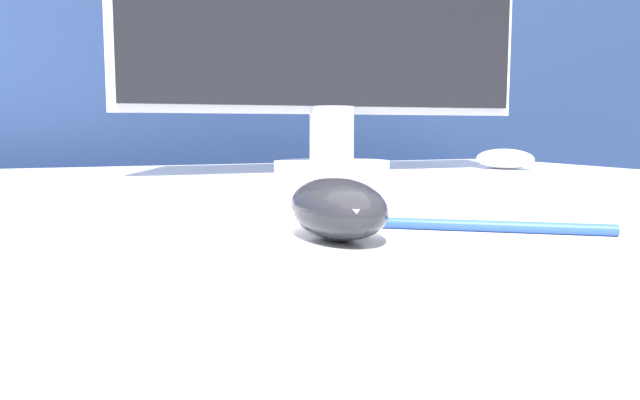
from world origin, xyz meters
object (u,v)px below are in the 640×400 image
keyboard (243,194)px  computer_mouse_far (505,159)px  computer_mouse_near (337,208)px  monitor (332,3)px

keyboard → computer_mouse_far: 0.66m
keyboard → computer_mouse_far: bearing=34.6°
computer_mouse_near → computer_mouse_far: 0.76m
computer_mouse_near → monitor: (0.22, 0.54, 0.24)m
computer_mouse_near → keyboard: 0.18m
computer_mouse_near → keyboard: size_ratio=0.23×
computer_mouse_near → monitor: monitor is taller
computer_mouse_far → monitor: bearing=146.5°
monitor → computer_mouse_far: bearing=-2.4°
computer_mouse_near → monitor: size_ratio=0.16×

